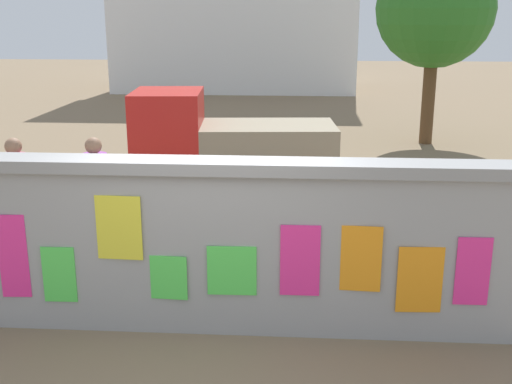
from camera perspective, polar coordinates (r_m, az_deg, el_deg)
ground at (r=14.36m, az=0.36°, el=3.03°), size 60.00×60.00×0.00m
poster_wall at (r=6.45m, az=-4.06°, el=-4.75°), size 6.69×0.42×1.81m
auto_rickshaw_truck at (r=11.52m, az=-2.92°, el=4.37°), size 3.70×1.77×1.85m
motorcycle at (r=7.98m, az=8.64°, el=-4.34°), size 1.90×0.56×0.87m
bicycle_near at (r=8.13m, az=-6.44°, el=-4.61°), size 1.71×0.44×0.95m
person_walking at (r=8.98m, az=-20.64°, el=0.60°), size 0.47×0.47×1.62m
person_bystander at (r=8.71m, az=-14.17°, el=0.68°), size 0.47×0.47×1.62m
tree_roadside at (r=16.32m, az=15.77°, el=15.52°), size 2.82×2.82×4.69m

